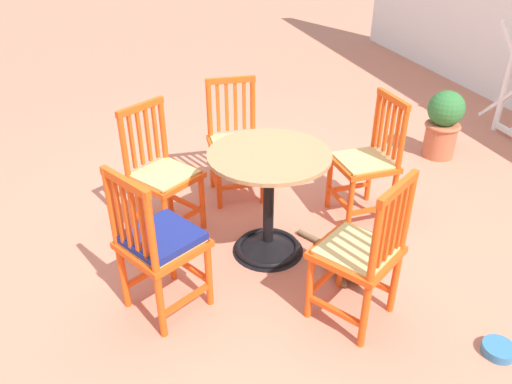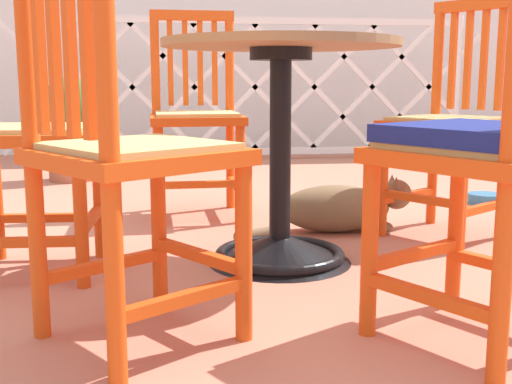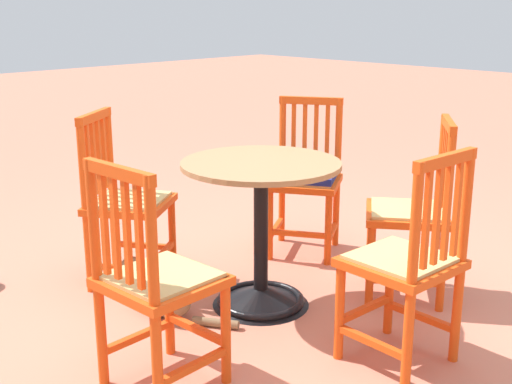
{
  "view_description": "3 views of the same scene",
  "coord_description": "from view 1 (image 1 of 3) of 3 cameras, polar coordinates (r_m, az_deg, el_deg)",
  "views": [
    {
      "loc": [
        2.72,
        -0.82,
        2.04
      ],
      "look_at": [
        0.01,
        -0.04,
        0.39
      ],
      "focal_mm": 34.87,
      "sensor_mm": 36.0,
      "label": 1
    },
    {
      "loc": [
        -0.2,
        -2.09,
        0.6
      ],
      "look_at": [
        0.08,
        0.09,
        0.22
      ],
      "focal_mm": 45.6,
      "sensor_mm": 36.0,
      "label": 2
    },
    {
      "loc": [
        -2.03,
        2.21,
        1.45
      ],
      "look_at": [
        0.29,
        -0.11,
        0.53
      ],
      "focal_mm": 47.61,
      "sensor_mm": 36.0,
      "label": 3
    }
  ],
  "objects": [
    {
      "name": "orange_chair_facing_out",
      "position": [
        3.83,
        -2.38,
        5.56
      ],
      "size": [
        0.42,
        0.42,
        0.91
      ],
      "color": "#E04C14",
      "rests_on": "ground_plane"
    },
    {
      "name": "orange_chair_near_fence",
      "position": [
        2.7,
        11.98,
        -7.01
      ],
      "size": [
        0.56,
        0.56,
        0.91
      ],
      "color": "#E04C14",
      "rests_on": "ground_plane"
    },
    {
      "name": "orange_chair_by_planter",
      "position": [
        3.63,
        12.63,
        3.34
      ],
      "size": [
        0.41,
        0.41,
        0.91
      ],
      "color": "#E04C14",
      "rests_on": "ground_plane"
    },
    {
      "name": "orange_chair_at_corner",
      "position": [
        2.74,
        -11.06,
        -5.87
      ],
      "size": [
        0.55,
        0.55,
        0.91
      ],
      "color": "#E04C14",
      "rests_on": "ground_plane"
    },
    {
      "name": "tabby_cat",
      "position": [
        3.22,
        10.02,
        -7.43
      ],
      "size": [
        0.73,
        0.27,
        0.23
      ],
      "color": "brown",
      "rests_on": "ground_plane"
    },
    {
      "name": "orange_chair_tucked_in",
      "position": [
        3.44,
        -10.74,
        1.91
      ],
      "size": [
        0.56,
        0.56,
        0.91
      ],
      "color": "#E04C14",
      "rests_on": "ground_plane"
    },
    {
      "name": "ground_plane",
      "position": [
        3.5,
        0.65,
        -5.27
      ],
      "size": [
        24.0,
        24.0,
        0.0
      ],
      "primitive_type": "plane",
      "color": "#C6755B"
    },
    {
      "name": "terracotta_planter",
      "position": [
        4.79,
        20.7,
        7.46
      ],
      "size": [
        0.32,
        0.32,
        0.62
      ],
      "color": "#B25B3D",
      "rests_on": "ground_plane"
    },
    {
      "name": "pet_water_bowl",
      "position": [
        3.0,
        26.07,
        -15.93
      ],
      "size": [
        0.17,
        0.17,
        0.05
      ],
      "primitive_type": "cylinder",
      "color": "teal",
      "rests_on": "ground_plane"
    },
    {
      "name": "cafe_table",
      "position": [
        3.23,
        1.47,
        -2.63
      ],
      "size": [
        0.76,
        0.76,
        0.73
      ],
      "color": "black",
      "rests_on": "ground_plane"
    }
  ]
}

